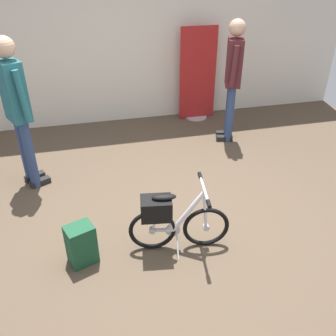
# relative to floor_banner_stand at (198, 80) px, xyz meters

# --- Properties ---
(ground_plane) EXTENTS (7.37, 7.37, 0.00)m
(ground_plane) POSITION_rel_floor_banner_stand_xyz_m (-1.07, -2.60, -0.66)
(ground_plane) COLOR brown
(back_wall) EXTENTS (7.37, 0.10, 2.78)m
(back_wall) POSITION_rel_floor_banner_stand_xyz_m (-1.07, 0.26, 0.73)
(back_wall) COLOR silver
(back_wall) RESTS_ON ground_plane
(floor_banner_stand) EXTENTS (0.60, 0.36, 1.49)m
(floor_banner_stand) POSITION_rel_floor_banner_stand_xyz_m (0.00, 0.00, 0.00)
(floor_banner_stand) COLOR #B7B7BC
(floor_banner_stand) RESTS_ON ground_plane
(folding_bike_foreground) EXTENTS (0.95, 0.53, 0.68)m
(folding_bike_foreground) POSITION_rel_floor_banner_stand_xyz_m (-1.19, -2.98, -0.32)
(folding_bike_foreground) COLOR black
(folding_bike_foreground) RESTS_ON ground_plane
(visitor_near_wall) EXTENTS (0.35, 0.51, 1.72)m
(visitor_near_wall) POSITION_rel_floor_banner_stand_xyz_m (0.22, -0.88, 0.33)
(visitor_near_wall) COLOR navy
(visitor_near_wall) RESTS_ON ground_plane
(visitor_browsing) EXTENTS (0.37, 0.48, 1.75)m
(visitor_browsing) POSITION_rel_floor_banner_stand_xyz_m (-2.56, -1.49, 0.35)
(visitor_browsing) COLOR navy
(visitor_browsing) RESTS_ON ground_plane
(backpack_on_floor) EXTENTS (0.29, 0.28, 0.40)m
(backpack_on_floor) POSITION_rel_floor_banner_stand_xyz_m (-2.02, -2.96, -0.47)
(backpack_on_floor) COLOR #19472D
(backpack_on_floor) RESTS_ON ground_plane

